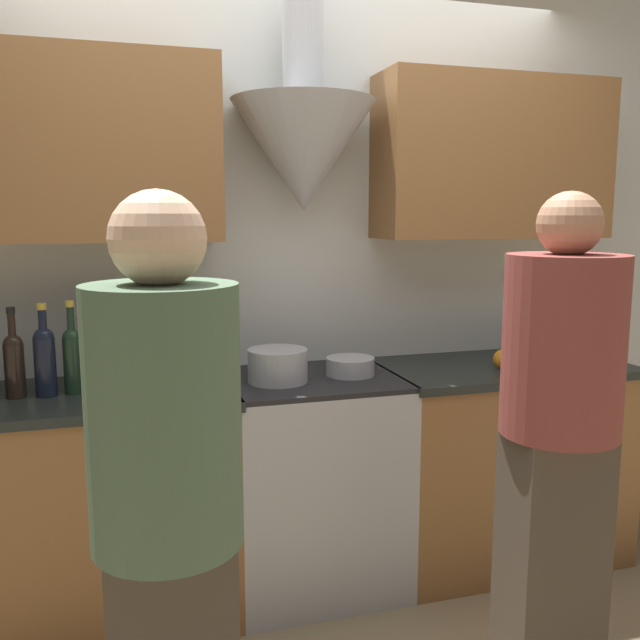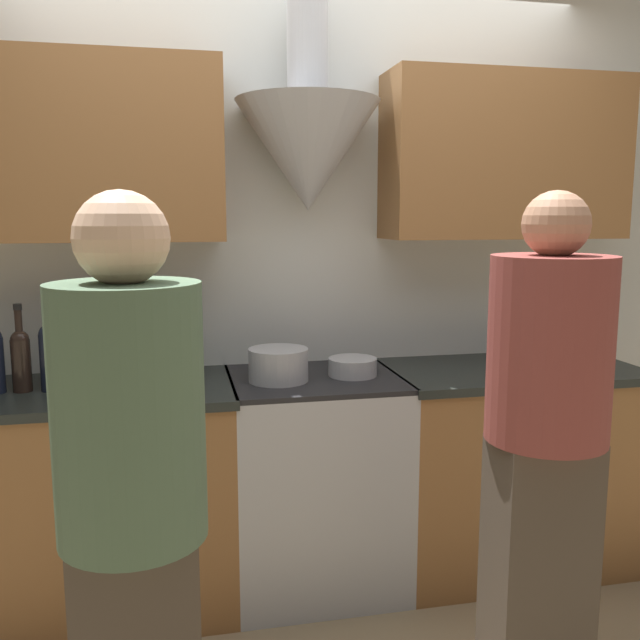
% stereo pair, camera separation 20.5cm
% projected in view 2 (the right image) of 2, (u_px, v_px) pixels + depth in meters
% --- Properties ---
extents(ground_plane, '(12.00, 12.00, 0.00)m').
position_uv_depth(ground_plane, '(332.00, 623.00, 2.60)').
color(ground_plane, '#847051').
extents(wall_back, '(8.40, 0.59, 2.60)m').
position_uv_depth(wall_back, '(300.00, 234.00, 2.94)').
color(wall_back, silver).
rests_on(wall_back, ground_plane).
extents(counter_left, '(1.14, 0.62, 0.90)m').
position_uv_depth(counter_left, '(88.00, 499.00, 2.65)').
color(counter_left, brown).
rests_on(counter_left, ground_plane).
extents(counter_right, '(1.09, 0.62, 0.90)m').
position_uv_depth(counter_right, '(508.00, 465.00, 3.02)').
color(counter_right, brown).
rests_on(counter_right, ground_plane).
extents(stove_range, '(0.70, 0.60, 0.90)m').
position_uv_depth(stove_range, '(315.00, 480.00, 2.84)').
color(stove_range, '#A8AAAF').
rests_on(stove_range, ground_plane).
extents(wine_bottle_3, '(0.07, 0.07, 0.33)m').
position_uv_depth(wine_bottle_3, '(21.00, 357.00, 2.52)').
color(wine_bottle_3, black).
rests_on(wine_bottle_3, counter_left).
extents(wine_bottle_4, '(0.08, 0.08, 0.34)m').
position_uv_depth(wine_bottle_4, '(50.00, 353.00, 2.53)').
color(wine_bottle_4, black).
rests_on(wine_bottle_4, counter_left).
extents(wine_bottle_5, '(0.07, 0.07, 0.35)m').
position_uv_depth(wine_bottle_5, '(77.00, 353.00, 2.56)').
color(wine_bottle_5, black).
rests_on(wine_bottle_5, counter_left).
extents(wine_bottle_6, '(0.08, 0.08, 0.35)m').
position_uv_depth(wine_bottle_6, '(102.00, 351.00, 2.57)').
color(wine_bottle_6, black).
rests_on(wine_bottle_6, counter_left).
extents(wine_bottle_7, '(0.07, 0.07, 0.34)m').
position_uv_depth(wine_bottle_7, '(130.00, 351.00, 2.60)').
color(wine_bottle_7, black).
rests_on(wine_bottle_7, counter_left).
extents(wine_bottle_8, '(0.08, 0.08, 0.33)m').
position_uv_depth(wine_bottle_8, '(155.00, 351.00, 2.64)').
color(wine_bottle_8, black).
rests_on(wine_bottle_8, counter_left).
extents(wine_bottle_9, '(0.07, 0.07, 0.35)m').
position_uv_depth(wine_bottle_9, '(179.00, 347.00, 2.65)').
color(wine_bottle_9, black).
rests_on(wine_bottle_9, counter_left).
extents(stock_pot, '(0.24, 0.24, 0.13)m').
position_uv_depth(stock_pot, '(278.00, 365.00, 2.69)').
color(stock_pot, '#A8AAAF').
rests_on(stock_pot, stove_range).
extents(mixing_bowl, '(0.20, 0.20, 0.07)m').
position_uv_depth(mixing_bowl, '(353.00, 367.00, 2.78)').
color(mixing_bowl, '#A8AAAF').
rests_on(mixing_bowl, stove_range).
extents(orange_fruit, '(0.09, 0.09, 0.09)m').
position_uv_depth(orange_fruit, '(511.00, 362.00, 2.84)').
color(orange_fruit, orange).
rests_on(orange_fruit, counter_right).
extents(saucepan, '(0.17, 0.17, 0.07)m').
position_uv_depth(saucepan, '(582.00, 353.00, 3.07)').
color(saucepan, '#A8AAAF').
rests_on(saucepan, counter_right).
extents(person_foreground_left, '(0.35, 0.35, 1.61)m').
position_uv_depth(person_foreground_left, '(133.00, 502.00, 1.59)').
color(person_foreground_left, '#473D33').
rests_on(person_foreground_left, ground_plane).
extents(person_foreground_right, '(0.34, 0.34, 1.62)m').
position_uv_depth(person_foreground_right, '(544.00, 449.00, 1.93)').
color(person_foreground_right, '#473D33').
rests_on(person_foreground_right, ground_plane).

